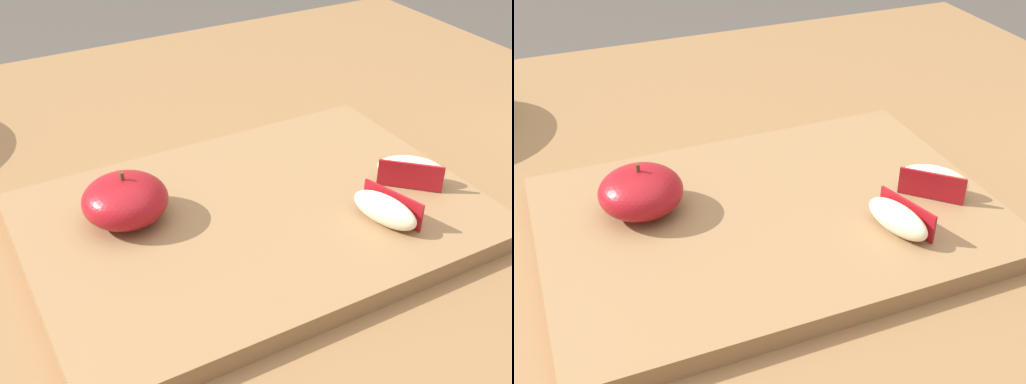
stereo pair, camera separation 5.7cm
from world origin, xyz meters
TOP-DOWN VIEW (x-y plane):
  - dining_table at (0.00, 0.00)m, footprint 1.19×0.93m
  - cutting_board at (0.04, -0.06)m, footprint 0.40×0.28m
  - apple_half_skin_up at (-0.07, -0.01)m, footprint 0.08×0.08m
  - apple_wedge_back at (0.19, -0.09)m, footprint 0.06×0.06m
  - apple_wedge_middle at (0.13, -0.13)m, footprint 0.04×0.07m

SIDE VIEW (x-z plane):
  - dining_table at x=0.00m, z-range 0.28..1.04m
  - cutting_board at x=0.04m, z-range 0.77..0.79m
  - apple_wedge_back at x=0.19m, z-range 0.79..0.81m
  - apple_wedge_middle at x=0.13m, z-range 0.79..0.81m
  - apple_half_skin_up at x=-0.07m, z-range 0.78..0.83m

